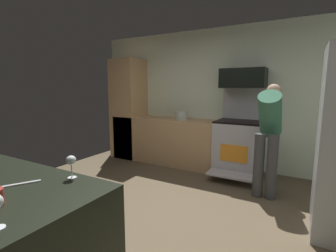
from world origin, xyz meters
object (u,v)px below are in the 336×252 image
microwave (243,78)px  wine_glass_far (71,162)px  oven_range (239,146)px  stock_pot (182,115)px  person_cook (269,130)px

microwave → wine_glass_far: size_ratio=4.69×
oven_range → wine_glass_far: oven_range is taller
oven_range → stock_pot: 1.21m
oven_range → stock_pot: size_ratio=6.00×
oven_range → person_cook: (0.54, -0.62, 0.42)m
microwave → oven_range: bearing=-90.0°
oven_range → microwave: microwave is taller
person_cook → wine_glass_far: bearing=-110.1°
stock_pot → person_cook: bearing=-20.9°
microwave → wine_glass_far: (-0.38, -3.24, -0.65)m
wine_glass_far → microwave: bearing=83.3°
person_cook → stock_pot: 1.78m
stock_pot → oven_range: bearing=-0.7°
person_cook → wine_glass_far: size_ratio=9.90×
microwave → wine_glass_far: microwave is taller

